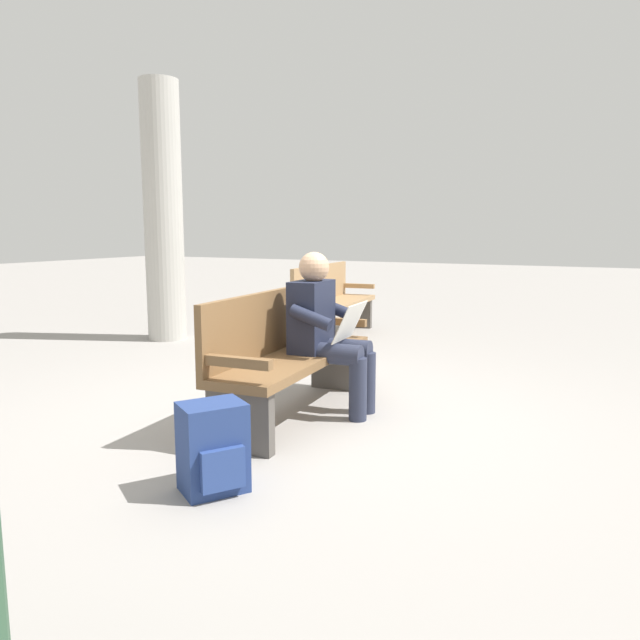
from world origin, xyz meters
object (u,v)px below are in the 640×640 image
object	(u,v)px
bench_far	(332,300)
backpack	(213,448)
person_seated	(326,328)
support_pillar	(163,213)
bench_near	(287,353)

from	to	relation	value
bench_far	backpack	bearing A→B (deg)	12.39
person_seated	support_pillar	size ratio (longest dim) A/B	0.38
backpack	support_pillar	world-z (taller)	support_pillar
person_seated	bench_far	size ratio (longest dim) A/B	0.64
person_seated	backpack	size ratio (longest dim) A/B	2.53
bench_far	support_pillar	size ratio (longest dim) A/B	0.60
backpack	support_pillar	xyz separation A→B (m)	(-3.31, -3.20, 1.31)
backpack	bench_far	world-z (taller)	bench_far
bench_near	person_seated	bearing A→B (deg)	125.07
bench_near	support_pillar	world-z (taller)	support_pillar
bench_near	support_pillar	size ratio (longest dim) A/B	0.60
bench_far	support_pillar	xyz separation A→B (m)	(1.08, -1.73, 1.08)
person_seated	backpack	distance (m)	1.55
bench_near	bench_far	size ratio (longest dim) A/B	0.99
bench_far	bench_near	bearing A→B (deg)	14.31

